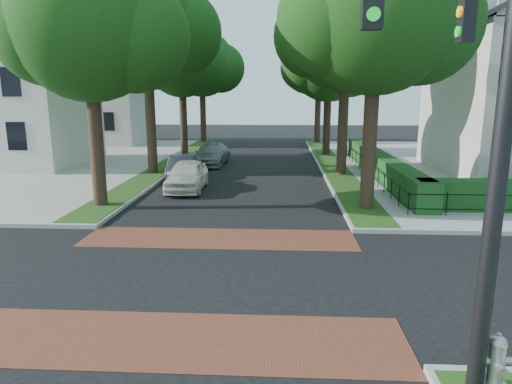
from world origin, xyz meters
TOP-DOWN VIEW (x-y plane):
  - ground at (0.00, 0.00)m, footprint 120.00×120.00m
  - crosswalk_far at (0.00, 3.20)m, footprint 9.00×2.20m
  - crosswalk_near at (0.00, -3.20)m, footprint 9.00×2.20m
  - grass_strip_ne at (5.40, 19.10)m, footprint 1.60×29.80m
  - grass_strip_nw at (-5.40, 19.10)m, footprint 1.60×29.80m
  - tree_right_near at (5.60, 7.24)m, footprint 7.75×6.67m
  - tree_right_mid at (5.61, 15.25)m, footprint 8.25×7.09m
  - tree_right_far at (5.60, 24.22)m, footprint 7.25×6.23m
  - tree_right_back at (5.60, 33.23)m, footprint 7.50×6.45m
  - tree_left_near at (-5.40, 7.23)m, footprint 7.50×6.45m
  - tree_left_mid at (-5.39, 15.24)m, footprint 8.00×6.88m
  - tree_left_far at (-5.40, 24.22)m, footprint 7.00×6.02m
  - tree_left_back at (-5.40, 33.24)m, footprint 7.75×6.66m
  - hedge_main_road at (7.70, 15.00)m, footprint 1.00×18.00m
  - fence_main_road at (6.90, 15.00)m, footprint 0.06×18.00m
  - house_left_near at (-15.49, 17.99)m, footprint 10.00×9.00m
  - house_left_far at (-15.49, 31.99)m, footprint 10.00×9.00m
  - traffic_signal at (4.89, -4.41)m, footprint 2.17×2.00m
  - parked_car_front at (-2.62, 10.87)m, footprint 1.89×4.43m
  - parked_car_middle at (-3.52, 13.84)m, footprint 1.88×4.18m
  - parked_car_rear at (-2.66, 19.18)m, footprint 2.25×4.99m
  - fire_hydrant at (5.39, -4.61)m, footprint 0.50×0.52m

SIDE VIEW (x-z plane):
  - ground at x=0.00m, z-range 0.00..0.00m
  - crosswalk_far at x=0.00m, z-range 0.00..0.01m
  - crosswalk_near at x=0.00m, z-range 0.00..0.01m
  - grass_strip_ne at x=5.40m, z-range 0.15..0.17m
  - grass_strip_nw at x=-5.40m, z-range 0.15..0.17m
  - fire_hydrant at x=5.39m, z-range 0.13..1.07m
  - fence_main_road at x=6.90m, z-range 0.15..1.05m
  - parked_car_middle at x=-3.52m, z-range 0.00..1.33m
  - parked_car_rear at x=-2.66m, z-range 0.00..1.42m
  - parked_car_front at x=-2.62m, z-range 0.00..1.49m
  - hedge_main_road at x=7.70m, z-range 0.15..1.35m
  - traffic_signal at x=4.89m, z-range 0.71..8.71m
  - house_left_near at x=-15.49m, z-range -0.03..10.11m
  - house_left_far at x=-15.49m, z-range -0.03..10.11m
  - tree_right_far at x=5.60m, z-range 2.04..11.78m
  - tree_left_far at x=-5.40m, z-range 2.19..12.05m
  - tree_right_back at x=5.60m, z-range 2.17..12.37m
  - tree_left_near at x=-5.40m, z-range 2.17..12.37m
  - tree_left_back at x=-5.40m, z-range 2.19..12.63m
  - tree_right_near at x=5.60m, z-range 2.30..12.96m
  - tree_right_mid at x=5.61m, z-range 2.38..13.60m
  - tree_left_mid at x=-5.39m, z-range 2.60..14.08m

